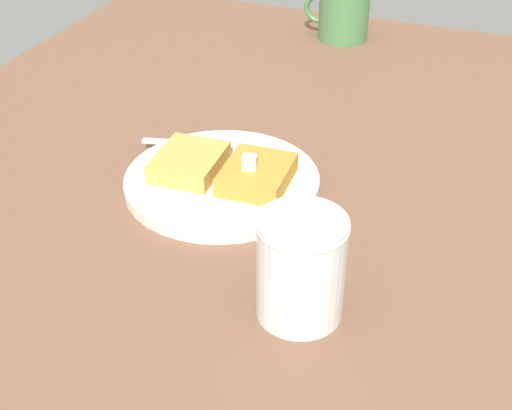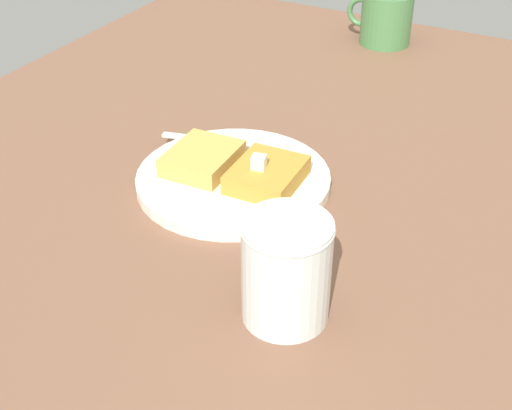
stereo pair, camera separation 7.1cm
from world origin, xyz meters
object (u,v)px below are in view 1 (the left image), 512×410
fork (215,145)px  coffee_mug (343,14)px  syrup_jar (301,270)px  plate (222,181)px

fork → coffee_mug: bearing=-95.2°
fork → syrup_jar: bearing=128.7°
plate → fork: 7.22cm
fork → syrup_jar: (-18.46, 23.02, 3.31)cm
fork → syrup_jar: syrup_jar is taller
plate → fork: (3.61, -6.22, 0.74)cm
plate → coffee_mug: 50.19cm
plate → fork: bearing=-59.9°
plate → syrup_jar: size_ratio=2.23×
fork → coffee_mug: coffee_mug is taller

